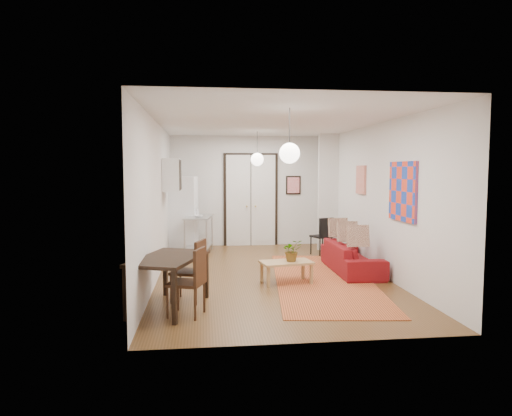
{
  "coord_description": "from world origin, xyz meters",
  "views": [
    {
      "loc": [
        -1.25,
        -8.55,
        2.01
      ],
      "look_at": [
        -0.21,
        0.45,
        1.25
      ],
      "focal_mm": 32.0,
      "sensor_mm": 36.0,
      "label": 1
    }
  ],
  "objects": [
    {
      "name": "sofa",
      "position": [
        1.65,
        0.06,
        0.29
      ],
      "size": [
        1.98,
        0.81,
        0.58
      ],
      "primitive_type": "imported",
      "rotation": [
        0.0,
        0.0,
        1.55
      ],
      "color": "maroon",
      "rests_on": "floor"
    },
    {
      "name": "fridge",
      "position": [
        -1.75,
        2.84,
        0.92
      ],
      "size": [
        0.73,
        0.73,
        1.84
      ],
      "primitive_type": "cube",
      "rotation": [
        0.0,
        0.0,
        -0.14
      ],
      "color": "white",
      "rests_on": "floor"
    },
    {
      "name": "wall_cabinet",
      "position": [
        -1.92,
        1.5,
        1.9
      ],
      "size": [
        0.35,
        1.0,
        0.7
      ],
      "primitive_type": "cube",
      "color": "white",
      "rests_on": "wall_left"
    },
    {
      "name": "pendant_front",
      "position": [
        0.0,
        -2.0,
        2.25
      ],
      "size": [
        0.3,
        0.3,
        0.8
      ],
      "color": "white",
      "rests_on": "ceiling"
    },
    {
      "name": "kitchen_counter",
      "position": [
        -1.37,
        2.47,
        0.58
      ],
      "size": [
        0.74,
        1.24,
        0.9
      ],
      "rotation": [
        0.0,
        0.0,
        -0.14
      ],
      "color": "#B6B9BB",
      "rests_on": "floor"
    },
    {
      "name": "dining_chair_far",
      "position": [
        -1.5,
        -2.22,
        0.55
      ],
      "size": [
        0.57,
        0.7,
        0.95
      ],
      "rotation": [
        0.0,
        0.0,
        -1.9
      ],
      "color": "#372111",
      "rests_on": "floor"
    },
    {
      "name": "painting_popart",
      "position": [
        2.08,
        -1.25,
        1.65
      ],
      "size": [
        0.05,
        1.0,
        1.0
      ],
      "primitive_type": "cube",
      "color": "red",
      "rests_on": "wall_right"
    },
    {
      "name": "potted_plant",
      "position": [
        0.3,
        -0.72,
        0.59
      ],
      "size": [
        0.36,
        0.39,
        0.39
      ],
      "primitive_type": "imported",
      "rotation": [
        0.0,
        0.0,
        0.17
      ],
      "color": "#37612B",
      "rests_on": "coffee_table"
    },
    {
      "name": "dining_table",
      "position": [
        -1.75,
        -1.97,
        0.68
      ],
      "size": [
        1.2,
        1.56,
        0.76
      ],
      "rotation": [
        0.0,
        0.0,
        -0.33
      ],
      "color": "black",
      "rests_on": "floor"
    },
    {
      "name": "poster_back",
      "position": [
        1.15,
        3.47,
        1.6
      ],
      "size": [
        0.4,
        0.03,
        0.5
      ],
      "primitive_type": "cube",
      "color": "red",
      "rests_on": "wall_back"
    },
    {
      "name": "wall_right",
      "position": [
        2.1,
        0.0,
        1.45
      ],
      "size": [
        0.02,
        7.0,
        2.9
      ],
      "primitive_type": "cube",
      "color": "silver",
      "rests_on": "floor"
    },
    {
      "name": "wall_left",
      "position": [
        -2.1,
        0.0,
        1.45
      ],
      "size": [
        0.02,
        7.0,
        2.9
      ],
      "primitive_type": "cube",
      "color": "silver",
      "rests_on": "floor"
    },
    {
      "name": "black_side_chair",
      "position": [
        1.52,
        1.99,
        0.52
      ],
      "size": [
        0.54,
        0.55,
        0.89
      ],
      "rotation": [
        0.0,
        0.0,
        3.55
      ],
      "color": "black",
      "rests_on": "floor"
    },
    {
      "name": "painting_abstract",
      "position": [
        2.08,
        0.8,
        1.8
      ],
      "size": [
        0.05,
        0.5,
        0.6
      ],
      "primitive_type": "cube",
      "color": "beige",
      "rests_on": "wall_right"
    },
    {
      "name": "stub_partition",
      "position": [
        1.85,
        2.55,
        1.45
      ],
      "size": [
        0.5,
        0.1,
        2.9
      ],
      "primitive_type": "cube",
      "color": "silver",
      "rests_on": "floor"
    },
    {
      "name": "double_doors",
      "position": [
        0.0,
        3.46,
        1.2
      ],
      "size": [
        1.44,
        0.06,
        2.5
      ],
      "primitive_type": "cube",
      "color": "silver",
      "rests_on": "wall_back"
    },
    {
      "name": "kilim_rug",
      "position": [
        0.91,
        -0.53,
        0.01
      ],
      "size": [
        2.24,
        4.74,
        0.01
      ],
      "primitive_type": "cube",
      "rotation": [
        0.0,
        0.0,
        -0.12
      ],
      "color": "#C55E31",
      "rests_on": "floor"
    },
    {
      "name": "floor",
      "position": [
        0.0,
        0.0,
        0.0
      ],
      "size": [
        7.0,
        7.0,
        0.0
      ],
      "primitive_type": "plane",
      "color": "brown",
      "rests_on": "ground"
    },
    {
      "name": "coffee_table",
      "position": [
        0.2,
        -0.72,
        0.34
      ],
      "size": [
        0.96,
        0.64,
        0.4
      ],
      "rotation": [
        0.0,
        0.0,
        0.17
      ],
      "color": "tan",
      "rests_on": "floor"
    },
    {
      "name": "soap_bottle",
      "position": [
        -1.42,
        2.72,
        0.99
      ],
      "size": [
        0.11,
        0.11,
        0.19
      ],
      "primitive_type": "imported",
      "rotation": [
        0.0,
        0.0,
        -0.39
      ],
      "color": "teal",
      "rests_on": "kitchen_counter"
    },
    {
      "name": "wall_front",
      "position": [
        0.0,
        -3.5,
        1.45
      ],
      "size": [
        4.2,
        0.02,
        2.9
      ],
      "primitive_type": "cube",
      "color": "silver",
      "rests_on": "floor"
    },
    {
      "name": "print_left",
      "position": [
        -2.07,
        2.0,
        1.95
      ],
      "size": [
        0.03,
        0.44,
        0.54
      ],
      "primitive_type": "cube",
      "color": "#96623E",
      "rests_on": "wall_left"
    },
    {
      "name": "wall_back",
      "position": [
        0.0,
        3.5,
        1.45
      ],
      "size": [
        4.2,
        0.02,
        2.9
      ],
      "primitive_type": "cube",
      "color": "silver",
      "rests_on": "floor"
    },
    {
      "name": "ceiling",
      "position": [
        0.0,
        0.0,
        2.9
      ],
      "size": [
        4.2,
        7.0,
        0.02
      ],
      "primitive_type": "cube",
      "color": "silver",
      "rests_on": "wall_back"
    },
    {
      "name": "bowl",
      "position": [
        -1.37,
        2.17,
        0.92
      ],
      "size": [
        0.28,
        0.28,
        0.05
      ],
      "primitive_type": "imported",
      "rotation": [
        0.0,
        0.0,
        -0.39
      ],
      "color": "white",
      "rests_on": "kitchen_counter"
    },
    {
      "name": "pendant_back",
      "position": [
        0.0,
        2.0,
        2.25
      ],
      "size": [
        0.3,
        0.3,
        0.8
      ],
      "color": "white",
      "rests_on": "ceiling"
    },
    {
      "name": "dining_chair_near",
      "position": [
        -1.5,
        -1.52,
        0.55
      ],
      "size": [
        0.57,
        0.7,
        0.95
      ],
      "rotation": [
        0.0,
        0.0,
        -1.9
      ],
      "color": "#372111",
      "rests_on": "floor"
    }
  ]
}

